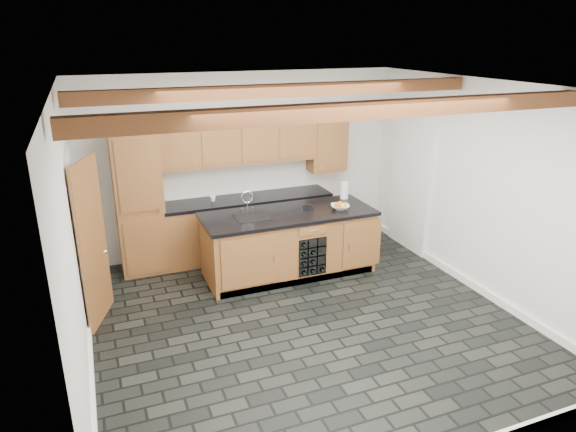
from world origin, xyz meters
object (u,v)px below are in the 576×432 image
at_px(paper_towel, 344,190).
at_px(kitchen_scale, 308,206).
at_px(island, 289,243).
at_px(fruit_bowl, 340,207).

bearing_deg(paper_towel, kitchen_scale, -163.19).
height_order(island, fruit_bowl, fruit_bowl).
xyz_separation_m(island, paper_towel, (1.04, 0.32, 0.59)).
distance_m(island, fruit_bowl, 0.90).
relative_size(kitchen_scale, paper_towel, 0.67).
bearing_deg(kitchen_scale, fruit_bowl, -10.46).
xyz_separation_m(island, kitchen_scale, (0.34, 0.11, 0.49)).
bearing_deg(island, paper_towel, 17.29).
height_order(island, paper_towel, paper_towel).
xyz_separation_m(kitchen_scale, paper_towel, (0.70, 0.21, 0.11)).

